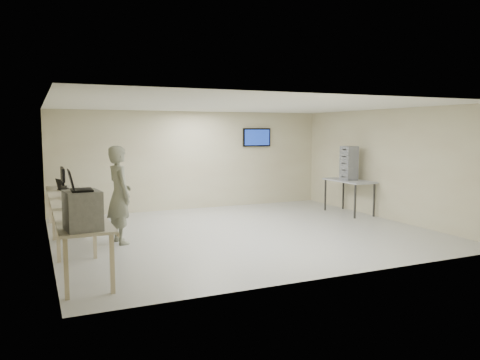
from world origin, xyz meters
name	(u,v)px	position (x,y,z in m)	size (l,w,h in m)	color
room	(244,169)	(0.03, 0.06, 1.41)	(8.01, 7.01, 2.81)	beige
workbench	(72,206)	(-3.59, 0.00, 0.83)	(0.76, 6.00, 0.90)	beige
equipment_box	(83,210)	(-3.65, -2.69, 1.17)	(0.45, 0.52, 0.54)	#5C5E60
laptop_on_box	(77,186)	(-3.71, -2.69, 1.52)	(0.32, 0.38, 0.30)	black
laptop_0	(78,217)	(-3.66, -2.05, 0.97)	(0.32, 0.38, 0.28)	black
laptop_1	(73,205)	(-3.64, -0.82, 0.97)	(0.37, 0.40, 0.26)	black
laptop_2	(68,195)	(-3.61, 0.63, 0.97)	(0.34, 0.37, 0.25)	black
laptop_3	(63,187)	(-3.64, 2.00, 0.97)	(0.37, 0.40, 0.26)	black
monitor_near	(63,176)	(-3.60, 2.33, 1.19)	(0.21, 0.48, 0.47)	black
monitor_far	(62,175)	(-3.60, 2.75, 1.19)	(0.21, 0.48, 0.47)	black
soldier	(119,195)	(-2.69, 0.08, 0.98)	(0.71, 0.47, 1.96)	#585F4B
side_table	(349,183)	(3.60, 0.98, 0.85)	(0.72, 1.53, 0.92)	#999CA0
storage_bins	(349,163)	(3.58, 0.98, 1.38)	(0.35, 0.39, 0.92)	gray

